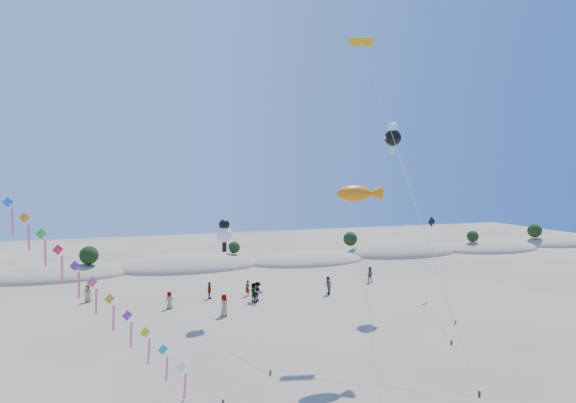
{
  "coord_description": "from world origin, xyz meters",
  "views": [
    {
      "loc": [
        -7.67,
        -17.91,
        12.13
      ],
      "look_at": [
        3.1,
        14.0,
        10.2
      ],
      "focal_mm": 30.0,
      "sensor_mm": 36.0,
      "label": 1
    }
  ],
  "objects": [
    {
      "name": "cartoon_kite_high",
      "position": [
        16.45,
        22.38,
        15.74
      ],
      "size": [
        2.0,
        9.28,
        17.03
      ],
      "color": "#3F2D1E",
      "rests_on": "ground"
    },
    {
      "name": "parafoil_kite",
      "position": [
        11.26,
        18.52,
        22.52
      ],
      "size": [
        2.06,
        16.51,
        23.62
      ],
      "color": "#3F2D1E",
      "rests_on": "ground"
    },
    {
      "name": "beachgoers",
      "position": [
        3.91,
        26.45,
        0.89
      ],
      "size": [
        30.24,
        9.47,
        1.88
      ],
      "color": "slate",
      "rests_on": "ground"
    },
    {
      "name": "fish_kite",
      "position": [
        6.81,
        10.44,
        10.84
      ],
      "size": [
        3.92,
        7.86,
        11.41
      ],
      "color": "#3F2D1E",
      "rests_on": "ground"
    },
    {
      "name": "dune_ridge",
      "position": [
        1.06,
        45.14,
        0.11
      ],
      "size": [
        145.3,
        11.49,
        5.57
      ],
      "color": "gray",
      "rests_on": "ground"
    },
    {
      "name": "dark_kite",
      "position": [
        19.56,
        19.77,
        5.39
      ],
      "size": [
        8.01,
        13.27,
        7.86
      ],
      "color": "#3F2D1E",
      "rests_on": "ground"
    },
    {
      "name": "cartoon_kite_low",
      "position": [
        0.04,
        21.57,
        7.25
      ],
      "size": [
        1.35,
        12.99,
        8.37
      ],
      "color": "#3F2D1E",
      "rests_on": "ground"
    }
  ]
}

